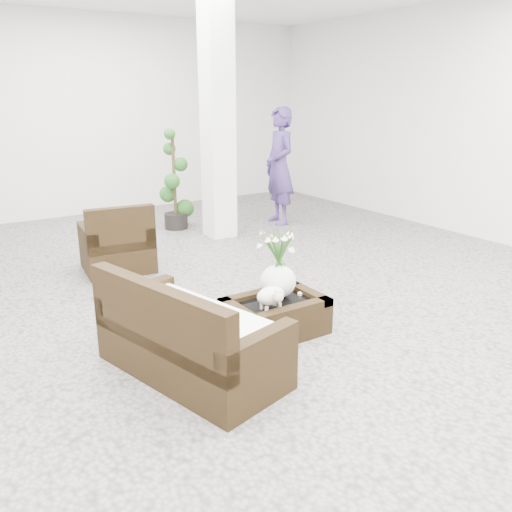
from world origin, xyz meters
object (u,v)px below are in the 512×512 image
coffee_table (275,318)px  armchair (116,236)px  loveseat (191,325)px  topiary (174,181)px

coffee_table → armchair: bearing=103.0°
loveseat → topiary: topiary is taller
coffee_table → armchair: 2.71m
armchair → coffee_table: bearing=109.3°
coffee_table → topiary: bearing=77.7°
coffee_table → loveseat: (-0.97, -0.23, 0.26)m
loveseat → coffee_table: bearing=-91.4°
armchair → topiary: 2.19m
loveseat → topiary: 4.80m
armchair → topiary: (1.52, 1.54, 0.36)m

